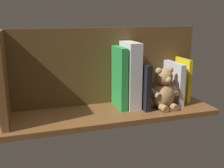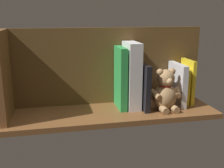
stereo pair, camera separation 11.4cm
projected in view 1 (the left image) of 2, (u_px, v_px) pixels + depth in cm
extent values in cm
cube|color=brown|center=(112.00, 113.00, 117.35)|extent=(88.26, 27.10, 2.20)
cube|color=brown|center=(104.00, 66.00, 123.19)|extent=(88.26, 1.50, 34.25)
cube|color=brown|center=(3.00, 78.00, 100.29)|extent=(2.40, 21.10, 34.25)
cube|color=yellow|center=(183.00, 79.00, 128.95)|extent=(1.54, 12.37, 20.01)
cube|color=yellow|center=(177.00, 84.00, 128.81)|extent=(2.41, 11.98, 16.31)
cube|color=silver|center=(173.00, 83.00, 125.86)|extent=(2.49, 15.70, 18.73)
ellipsoid|color=tan|center=(163.00, 95.00, 119.58)|extent=(11.02, 10.02, 10.90)
sphere|color=tan|center=(164.00, 77.00, 117.51)|extent=(7.50, 7.50, 7.50)
sphere|color=tan|center=(170.00, 70.00, 117.83)|extent=(2.90, 2.90, 2.90)
sphere|color=tan|center=(159.00, 71.00, 115.78)|extent=(2.90, 2.90, 2.90)
sphere|color=tan|center=(168.00, 80.00, 114.80)|extent=(2.90, 2.90, 2.90)
cylinder|color=tan|center=(175.00, 91.00, 119.77)|extent=(3.91, 5.85, 4.03)
cylinder|color=tan|center=(155.00, 93.00, 115.99)|extent=(4.53, 5.93, 4.03)
cylinder|color=tan|center=(174.00, 107.00, 117.33)|extent=(3.19, 4.29, 2.90)
cylinder|color=tan|center=(164.00, 108.00, 115.54)|extent=(3.19, 4.29, 2.90)
torus|color=red|center=(164.00, 84.00, 118.26)|extent=(5.33, 5.33, 0.85)
cube|color=black|center=(141.00, 85.00, 120.15)|extent=(2.42, 17.14, 19.61)
cube|color=silver|center=(130.00, 75.00, 119.00)|extent=(5.42, 14.12, 28.47)
cube|color=green|center=(119.00, 78.00, 118.14)|extent=(2.83, 13.62, 26.51)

